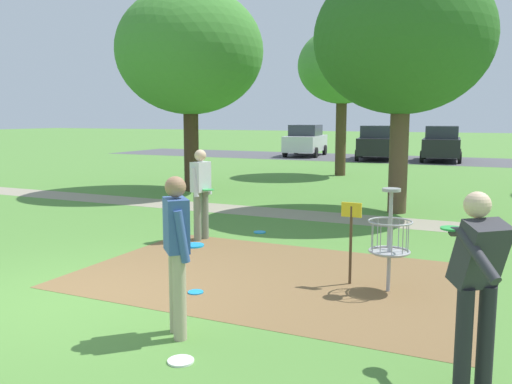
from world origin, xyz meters
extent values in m
plane|color=#518438|center=(0.00, 0.00, 0.00)|extent=(160.00, 160.00, 0.00)
cube|color=brown|center=(2.10, 2.07, 0.00)|extent=(5.77, 3.77, 0.01)
cylinder|color=#9E9EA3|center=(3.68, 2.09, 0.68)|extent=(0.05, 0.05, 1.35)
cylinder|color=#9E9EA3|center=(3.68, 2.09, 1.37)|extent=(0.24, 0.24, 0.04)
torus|color=#9E9EA3|center=(3.68, 2.09, 0.95)|extent=(0.58, 0.58, 0.02)
torus|color=#9E9EA3|center=(3.68, 2.09, 0.55)|extent=(0.55, 0.55, 0.03)
cylinder|color=#9E9EA3|center=(3.68, 2.09, 0.53)|extent=(0.48, 0.48, 0.02)
cylinder|color=gray|center=(3.92, 2.09, 0.75)|extent=(0.01, 0.01, 0.40)
cylinder|color=gray|center=(3.88, 2.23, 0.75)|extent=(0.01, 0.01, 0.40)
cylinder|color=gray|center=(3.76, 2.31, 0.75)|extent=(0.01, 0.01, 0.40)
cylinder|color=gray|center=(3.61, 2.31, 0.75)|extent=(0.01, 0.01, 0.40)
cylinder|color=gray|center=(3.49, 2.23, 0.75)|extent=(0.01, 0.01, 0.40)
cylinder|color=gray|center=(3.45, 2.09, 0.75)|extent=(0.01, 0.01, 0.40)
cylinder|color=gray|center=(3.49, 1.95, 0.75)|extent=(0.01, 0.01, 0.40)
cylinder|color=gray|center=(3.61, 1.86, 0.75)|extent=(0.01, 0.01, 0.40)
cylinder|color=gray|center=(3.76, 1.86, 0.75)|extent=(0.01, 0.01, 0.40)
cylinder|color=gray|center=(3.88, 1.95, 0.75)|extent=(0.01, 0.01, 0.40)
cylinder|color=#4C3823|center=(3.13, 2.19, 0.55)|extent=(0.04, 0.04, 1.10)
cube|color=gold|center=(3.13, 2.19, 1.05)|extent=(0.28, 0.03, 0.20)
cylinder|color=tan|center=(1.88, -0.26, 0.46)|extent=(0.14, 0.14, 0.92)
cylinder|color=tan|center=(2.03, -0.42, 0.46)|extent=(0.14, 0.14, 0.92)
cube|color=#385693|center=(1.95, -0.34, 1.20)|extent=(0.41, 0.41, 0.56)
sphere|color=#9E7051|center=(1.95, -0.34, 1.60)|extent=(0.22, 0.22, 0.22)
cylinder|color=#385693|center=(1.84, -0.19, 1.12)|extent=(0.18, 0.18, 0.55)
cylinder|color=#385693|center=(2.10, -0.47, 1.12)|extent=(0.18, 0.18, 0.55)
cylinder|color=#1E93DB|center=(2.08, -0.22, 0.97)|extent=(0.22, 0.22, 0.02)
cylinder|color=#232328|center=(4.79, -0.39, 0.46)|extent=(0.14, 0.14, 0.92)
cylinder|color=#232328|center=(4.95, -0.24, 0.46)|extent=(0.14, 0.14, 0.92)
cube|color=#2D2D33|center=(4.87, -0.31, 1.20)|extent=(0.52, 0.52, 0.60)
sphere|color=beige|center=(4.83, -0.27, 1.60)|extent=(0.22, 0.22, 0.22)
cylinder|color=#2D2D33|center=(4.79, 0.02, 1.32)|extent=(0.46, 0.50, 0.21)
cylinder|color=green|center=(4.61, 0.23, 1.29)|extent=(0.22, 0.22, 0.02)
cylinder|color=#2D2D33|center=(4.87, -0.56, 1.25)|extent=(0.38, 0.42, 0.37)
cylinder|color=slate|center=(-0.14, 3.81, 0.46)|extent=(0.14, 0.14, 0.92)
cylinder|color=slate|center=(-0.17, 3.59, 0.46)|extent=(0.14, 0.14, 0.92)
cube|color=silver|center=(-0.16, 3.70, 1.20)|extent=(0.28, 0.39, 0.56)
sphere|color=beige|center=(-0.16, 3.70, 1.60)|extent=(0.22, 0.22, 0.22)
cylinder|color=silver|center=(-0.11, 3.88, 1.12)|extent=(0.18, 0.12, 0.55)
cylinder|color=silver|center=(-0.17, 3.51, 1.12)|extent=(0.18, 0.12, 0.55)
cylinder|color=green|center=(0.02, 3.67, 0.97)|extent=(0.22, 0.22, 0.02)
cylinder|color=#1E93DB|center=(0.59, 4.73, 0.01)|extent=(0.24, 0.24, 0.02)
cylinder|color=white|center=(2.32, -0.87, 0.01)|extent=(0.25, 0.25, 0.02)
cylinder|color=#1E93DB|center=(1.39, 0.94, 0.01)|extent=(0.21, 0.21, 0.02)
cylinder|color=#4C3823|center=(-0.98, 15.86, 1.49)|extent=(0.42, 0.42, 2.98)
ellipsoid|color=#4C8E3D|center=(-0.98, 15.86, 4.28)|extent=(3.45, 3.45, 2.93)
cylinder|color=#422D1E|center=(-3.94, 9.52, 1.30)|extent=(0.46, 0.46, 2.61)
ellipsoid|color=#428433|center=(-3.94, 9.52, 4.29)|extent=(4.49, 4.49, 3.82)
cylinder|color=brown|center=(2.65, 8.24, 1.29)|extent=(0.45, 0.45, 2.58)
ellipsoid|color=#2D6623|center=(2.65, 8.24, 4.13)|extent=(4.16, 4.16, 3.53)
cube|color=#4C4C51|center=(0.00, 25.21, 0.00)|extent=(36.00, 6.00, 0.01)
cube|color=silver|center=(-5.89, 25.46, 0.75)|extent=(2.27, 4.38, 0.90)
cube|color=#2D333D|center=(-5.89, 25.46, 1.52)|extent=(1.82, 2.35, 0.64)
cylinder|color=black|center=(-6.93, 26.65, 0.30)|extent=(0.25, 0.62, 0.60)
cylinder|color=black|center=(-5.14, 26.86, 0.30)|extent=(0.25, 0.62, 0.60)
cylinder|color=black|center=(-6.63, 24.06, 0.30)|extent=(0.25, 0.62, 0.60)
cylinder|color=black|center=(-4.84, 24.27, 0.30)|extent=(0.25, 0.62, 0.60)
cube|color=black|center=(-1.49, 24.50, 0.75)|extent=(2.45, 4.44, 0.90)
cube|color=#2D333D|center=(-1.49, 24.50, 1.52)|extent=(1.92, 2.41, 0.64)
cylinder|color=black|center=(-2.58, 25.64, 0.30)|extent=(0.27, 0.62, 0.60)
cylinder|color=black|center=(-0.81, 25.93, 0.30)|extent=(0.27, 0.62, 0.60)
cylinder|color=black|center=(-2.16, 23.07, 0.30)|extent=(0.27, 0.62, 0.60)
cylinder|color=black|center=(-0.39, 23.36, 0.30)|extent=(0.27, 0.62, 0.60)
cube|color=black|center=(1.86, 24.86, 0.75)|extent=(2.16, 4.34, 0.90)
cube|color=#2D333D|center=(1.86, 24.86, 1.52)|extent=(1.77, 2.32, 0.64)
cylinder|color=black|center=(0.85, 26.08, 0.30)|extent=(0.23, 0.61, 0.60)
cylinder|color=black|center=(2.64, 26.24, 0.30)|extent=(0.23, 0.61, 0.60)
cylinder|color=black|center=(1.08, 23.49, 0.30)|extent=(0.23, 0.61, 0.60)
cylinder|color=black|center=(2.87, 23.65, 0.30)|extent=(0.23, 0.61, 0.60)
cube|color=gray|center=(0.00, 6.96, 0.00)|extent=(40.00, 1.25, 0.00)
camera|label=1|loc=(5.03, -5.00, 2.31)|focal=38.08mm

